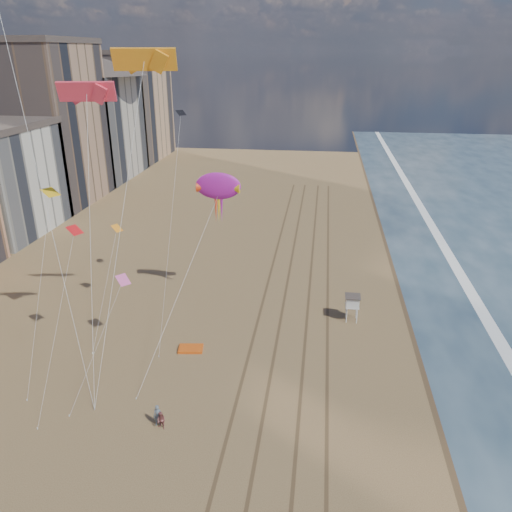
{
  "coord_description": "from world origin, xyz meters",
  "views": [
    {
      "loc": [
        4.9,
        -15.48,
        26.73
      ],
      "look_at": [
        -0.74,
        26.0,
        9.5
      ],
      "focal_mm": 35.0,
      "sensor_mm": 36.0,
      "label": 1
    }
  ],
  "objects": [
    {
      "name": "kite_flyer_a",
      "position": [
        -6.69,
        13.86,
        0.9
      ],
      "size": [
        0.69,
        0.48,
        1.79
      ],
      "primitive_type": "imported",
      "rotation": [
        0.0,
        0.0,
        0.08
      ],
      "color": "slate",
      "rests_on": "ground"
    },
    {
      "name": "buildings",
      "position": [
        -45.73,
        65.59,
        13.55
      ],
      "size": [
        34.72,
        131.35,
        29.0
      ],
      "color": "#C6B284",
      "rests_on": "ground"
    },
    {
      "name": "wet_sand",
      "position": [
        19.0,
        40.0,
        0.0
      ],
      "size": [
        260.0,
        260.0,
        0.0
      ],
      "primitive_type": "plane",
      "color": "#42301E",
      "rests_on": "ground"
    },
    {
      "name": "small_kites",
      "position": [
        -15.39,
        26.49,
        12.73
      ],
      "size": [
        11.77,
        13.2,
        14.69
      ],
      "color": "#E157A2",
      "rests_on": "ground"
    },
    {
      "name": "show_kite",
      "position": [
        -5.92,
        34.57,
        13.61
      ],
      "size": [
        4.66,
        9.54,
        22.28
      ],
      "color": "#AE1A9F",
      "rests_on": "ground"
    },
    {
      "name": "lifeguard_stand",
      "position": [
        8.69,
        32.29,
        2.25
      ],
      "size": [
        1.61,
        1.61,
        2.91
      ],
      "color": "silver",
      "rests_on": "ground"
    },
    {
      "name": "grounded_kite",
      "position": [
        -6.88,
        24.38,
        0.13
      ],
      "size": [
        2.5,
        1.77,
        0.26
      ],
      "primitive_type": "cube",
      "rotation": [
        0.0,
        0.0,
        0.13
      ],
      "color": "#DF5412",
      "rests_on": "ground"
    },
    {
      "name": "tracks",
      "position": [
        2.55,
        30.0,
        0.01
      ],
      "size": [
        7.68,
        120.0,
        0.01
      ],
      "color": "brown",
      "rests_on": "ground"
    },
    {
      "name": "foam",
      "position": [
        23.2,
        40.0,
        0.0
      ],
      "size": [
        260.0,
        260.0,
        0.0
      ],
      "primitive_type": "plane",
      "color": "white",
      "rests_on": "ground"
    },
    {
      "name": "parafoils",
      "position": [
        -14.45,
        23.11,
        29.21
      ],
      "size": [
        15.26,
        6.15,
        12.67
      ],
      "color": "black",
      "rests_on": "ground"
    },
    {
      "name": "kite_flyer_b",
      "position": [
        -6.31,
        13.54,
        0.74
      ],
      "size": [
        0.87,
        0.77,
        1.48
      ],
      "primitive_type": "imported",
      "rotation": [
        0.0,
        0.0,
        -0.35
      ],
      "color": "#914D4A",
      "rests_on": "ground"
    }
  ]
}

